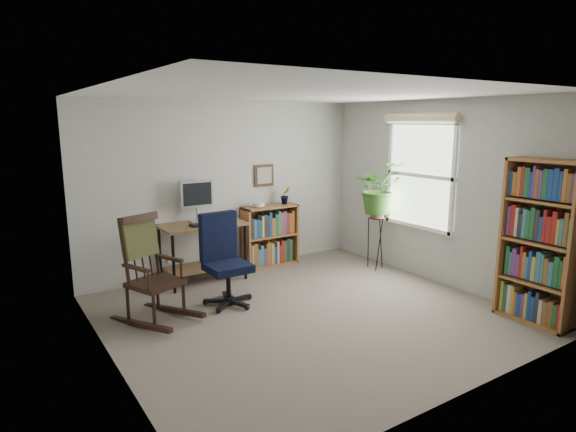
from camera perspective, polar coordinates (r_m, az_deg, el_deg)
floor at (r=5.52m, az=2.32°, el=-11.44°), size 4.20×4.00×0.00m
ceiling at (r=5.10m, az=2.54°, el=14.29°), size 4.20×4.00×0.00m
wall_back at (r=6.88m, az=-7.34°, el=3.39°), size 4.20×0.00×2.40m
wall_front at (r=3.78m, az=20.44°, el=-3.69°), size 4.20×0.00×2.40m
wall_left at (r=4.33m, az=-20.82°, el=-1.88°), size 0.00×4.00×2.40m
wall_right at (r=6.61m, az=17.41°, el=2.65°), size 0.00×4.00×2.40m
window at (r=6.75m, az=15.32°, el=4.65°), size 0.12×1.20×1.50m
desk at (r=6.57m, az=-10.04°, el=-4.25°), size 1.10×0.60×0.79m
monitor at (r=6.55m, az=-10.73°, el=1.73°), size 0.46×0.16×0.56m
keyboard at (r=6.36m, az=-9.74°, el=-0.96°), size 0.40×0.15×0.02m
office_chair at (r=5.62m, az=-7.14°, el=-5.18°), size 0.63×0.63×1.09m
rocking_chair at (r=5.32m, az=-15.52°, el=-6.04°), size 0.94×1.16×1.17m
low_bookshelf at (r=7.15m, az=-2.15°, el=-2.35°), size 0.85×0.28×0.90m
tall_bookshelf at (r=5.70m, az=27.74°, el=-2.80°), size 0.33×0.76×1.75m
plant_stand at (r=7.08m, az=10.41°, el=-2.71°), size 0.32×0.32×0.89m
spider_plant at (r=6.90m, az=10.74°, el=6.28°), size 1.69×1.88×1.46m
potted_plant_small at (r=7.20m, az=-0.31°, el=1.86°), size 0.13×0.24×0.11m
framed_picture at (r=7.12m, az=-2.83°, el=4.82°), size 0.32×0.04×0.32m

